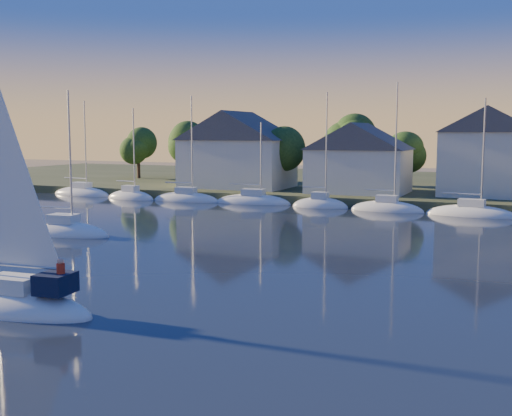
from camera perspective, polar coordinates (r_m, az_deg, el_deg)
The scene contains 10 objects.
ground at distance 21.93m, azimuth -14.13°, elevation -14.99°, with size 260.00×260.00×0.00m, color black.
shoreline_land at distance 92.27m, azimuth 15.48°, elevation 1.55°, with size 160.00×50.00×2.00m, color #2F3A22.
wooden_dock at distance 69.67m, azimuth 12.84°, elevation -0.01°, with size 120.00×3.00×1.00m, color brown.
clubhouse_west at distance 81.75m, azimuth -1.64°, elevation 5.31°, with size 13.65×9.45×9.64m.
clubhouse_centre at distance 75.43m, azimuth 9.15°, elevation 4.50°, with size 11.55×8.40×8.08m.
clubhouse_east at distance 75.21m, azimuth 19.98°, elevation 4.83°, with size 10.50×8.40×9.80m.
tree_line at distance 79.76m, azimuth 15.86°, elevation 5.91°, with size 93.40×5.40×8.90m.
moored_fleet at distance 68.69m, azimuth 5.81°, elevation 0.12°, with size 71.50×2.40×12.05m.
hero_sailboat at distance 30.91m, azimuth -20.52°, elevation -7.71°, with size 8.19×3.23×12.72m.
drifting_sailboat_left at distance 52.49m, azimuth -16.70°, elevation -2.21°, with size 8.18×3.36×12.30m.
Camera 1 is at (12.58, -16.05, 8.07)m, focal length 45.00 mm.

